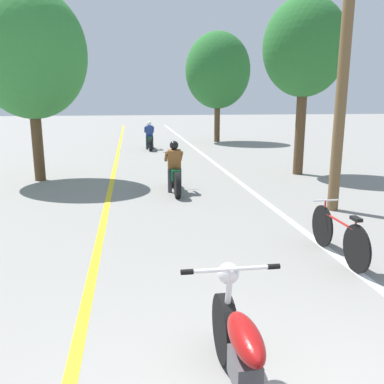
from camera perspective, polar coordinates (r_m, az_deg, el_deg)
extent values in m
cube|color=yellow|center=(14.94, -10.80, 3.28)|extent=(0.14, 48.00, 0.01)
cube|color=white|center=(15.26, 3.68, 3.69)|extent=(0.14, 48.00, 0.01)
cylinder|color=brown|center=(9.49, 20.61, 17.29)|extent=(0.24, 0.24, 6.62)
cylinder|color=#513A23|center=(13.86, 14.96, 8.97)|extent=(0.32, 0.32, 3.19)
ellipsoid|color=#286B2D|center=(13.92, 15.58, 19.01)|extent=(2.66, 2.39, 3.06)
cylinder|color=#513A23|center=(23.80, 3.55, 10.46)|extent=(0.32, 0.32, 2.84)
ellipsoid|color=#286B2D|center=(23.82, 3.64, 16.66)|extent=(3.66, 3.29, 4.21)
cylinder|color=#513A23|center=(13.22, -20.93, 7.32)|extent=(0.32, 0.32, 2.71)
ellipsoid|color=#337F38|center=(13.23, -21.80, 17.62)|extent=(3.26, 2.93, 3.75)
cylinder|color=black|center=(4.10, 4.64, -18.52)|extent=(0.12, 0.66, 0.66)
ellipsoid|color=maroon|center=(3.37, 7.52, -19.62)|extent=(0.24, 0.70, 0.23)
cube|color=#4C4C51|center=(3.53, 7.37, -23.45)|extent=(0.20, 0.36, 0.24)
cylinder|color=silver|center=(3.85, 5.05, -14.87)|extent=(0.06, 0.23, 0.70)
cylinder|color=silver|center=(3.63, 5.50, -10.74)|extent=(0.78, 0.04, 0.04)
cylinder|color=black|center=(3.56, -0.70, -11.16)|extent=(0.11, 0.05, 0.05)
cylinder|color=black|center=(3.73, 11.39, -10.22)|extent=(0.11, 0.05, 0.05)
sphere|color=silver|center=(3.74, 5.13, -11.32)|extent=(0.20, 0.20, 0.20)
cylinder|color=black|center=(11.60, -2.84, 2.36)|extent=(0.12, 0.66, 0.66)
cylinder|color=black|center=(10.26, -2.07, 0.96)|extent=(0.12, 0.66, 0.66)
cube|color=#0C4723|center=(10.90, -2.49, 2.63)|extent=(0.20, 0.88, 0.28)
cylinder|color=silver|center=(11.40, -2.83, 5.62)|extent=(0.50, 0.03, 0.03)
cylinder|color=#38383D|center=(10.87, -3.13, 1.61)|extent=(0.11, 0.11, 0.65)
cylinder|color=#38383D|center=(10.90, -1.77, 1.65)|extent=(0.11, 0.11, 0.65)
cube|color=brown|center=(10.82, -2.50, 4.64)|extent=(0.34, 0.27, 0.52)
cylinder|color=brown|center=(10.95, -3.63, 4.99)|extent=(0.08, 0.41, 0.32)
cylinder|color=brown|center=(10.99, -1.55, 5.04)|extent=(0.08, 0.41, 0.32)
sphere|color=black|center=(10.81, -2.54, 6.58)|extent=(0.23, 0.23, 0.23)
cylinder|color=black|center=(21.10, -6.07, 7.12)|extent=(0.12, 0.66, 0.66)
cylinder|color=black|center=(19.60, -5.87, 6.68)|extent=(0.12, 0.66, 0.66)
cube|color=#0C4723|center=(20.33, -5.98, 7.41)|extent=(0.20, 0.97, 0.28)
cylinder|color=silver|center=(20.95, -6.10, 8.94)|extent=(0.50, 0.03, 0.03)
cylinder|color=#282D3D|center=(20.30, -6.33, 6.87)|extent=(0.11, 0.11, 0.65)
cylinder|color=#282D3D|center=(20.31, -5.60, 6.89)|extent=(0.11, 0.11, 0.65)
cube|color=navy|center=(20.28, -6.01, 8.52)|extent=(0.34, 0.27, 0.53)
cylinder|color=navy|center=(20.43, -6.60, 8.68)|extent=(0.08, 0.42, 0.33)
cylinder|color=navy|center=(20.44, -5.47, 8.71)|extent=(0.08, 0.42, 0.33)
sphere|color=white|center=(20.29, -6.04, 9.55)|extent=(0.22, 0.22, 0.22)
cylinder|color=black|center=(7.27, 17.80, -4.56)|extent=(0.04, 0.71, 0.71)
cylinder|color=black|center=(6.37, 22.09, -7.38)|extent=(0.04, 0.71, 0.71)
cylinder|color=#B21E1E|center=(6.74, 19.96, -3.89)|extent=(0.04, 0.87, 0.04)
cylinder|color=#B21E1E|center=(6.37, 21.89, -5.35)|extent=(0.03, 0.03, 0.43)
cube|color=black|center=(6.31, 22.06, -3.52)|extent=(0.10, 0.20, 0.05)
cylinder|color=#B21E1E|center=(7.16, 18.10, -2.92)|extent=(0.03, 0.03, 0.46)
cylinder|color=silver|center=(7.10, 18.23, -1.13)|extent=(0.44, 0.03, 0.03)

